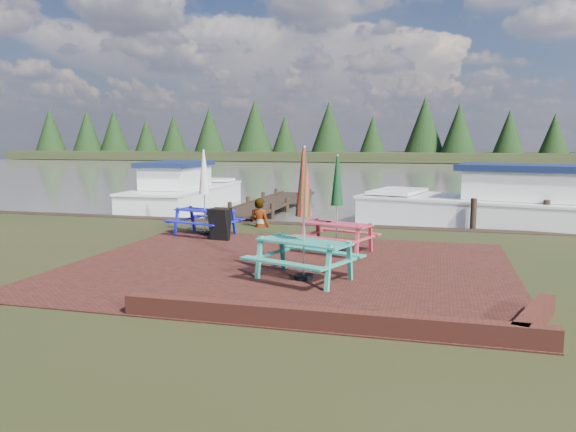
% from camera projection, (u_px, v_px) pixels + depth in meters
% --- Properties ---
extents(ground, '(120.00, 120.00, 0.00)m').
position_uv_depth(ground, '(273.00, 279.00, 10.59)').
color(ground, black).
rests_on(ground, ground).
extents(paving, '(9.00, 7.50, 0.02)m').
position_uv_depth(paving, '(287.00, 267.00, 11.55)').
color(paving, '#361711').
rests_on(paving, ground).
extents(brick_wall, '(6.21, 1.79, 0.30)m').
position_uv_depth(brick_wall, '(373.00, 320.00, 7.71)').
color(brick_wall, '#4C1E16').
rests_on(brick_wall, ground).
extents(water, '(120.00, 60.00, 0.02)m').
position_uv_depth(water, '(401.00, 173.00, 46.01)').
color(water, '#45423B').
rests_on(water, ground).
extents(far_treeline, '(120.00, 10.00, 8.10)m').
position_uv_depth(far_treeline, '(416.00, 136.00, 73.34)').
color(far_treeline, black).
rests_on(far_treeline, ground).
extents(picnic_table_teal, '(2.23, 2.12, 2.47)m').
position_uv_depth(picnic_table_teal, '(304.00, 234.00, 10.39)').
color(picnic_table_teal, teal).
rests_on(picnic_table_teal, ground).
extents(picnic_table_red, '(2.01, 1.89, 2.26)m').
position_uv_depth(picnic_table_red, '(337.00, 219.00, 13.05)').
color(picnic_table_red, '#B62E41').
rests_on(picnic_table_red, ground).
extents(picnic_table_blue, '(2.01, 1.88, 2.33)m').
position_uv_depth(picnic_table_blue, '(205.00, 206.00, 15.42)').
color(picnic_table_blue, '#1617A5').
rests_on(picnic_table_blue, ground).
extents(chalkboard, '(0.55, 0.55, 0.85)m').
position_uv_depth(chalkboard, '(220.00, 224.00, 14.59)').
color(chalkboard, black).
rests_on(chalkboard, ground).
extents(jetty, '(1.76, 9.08, 1.00)m').
position_uv_depth(jetty, '(269.00, 204.00, 22.27)').
color(jetty, black).
rests_on(jetty, ground).
extents(boat_jetty, '(2.92, 7.58, 2.16)m').
position_uv_depth(boat_jetty, '(184.00, 194.00, 22.93)').
color(boat_jetty, silver).
rests_on(boat_jetty, ground).
extents(boat_near, '(8.79, 4.87, 2.25)m').
position_uv_depth(boat_near, '(497.00, 208.00, 17.87)').
color(boat_near, silver).
rests_on(boat_near, ground).
extents(person, '(0.71, 0.55, 1.74)m').
position_uv_depth(person, '(260.00, 198.00, 16.87)').
color(person, gray).
rests_on(person, ground).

